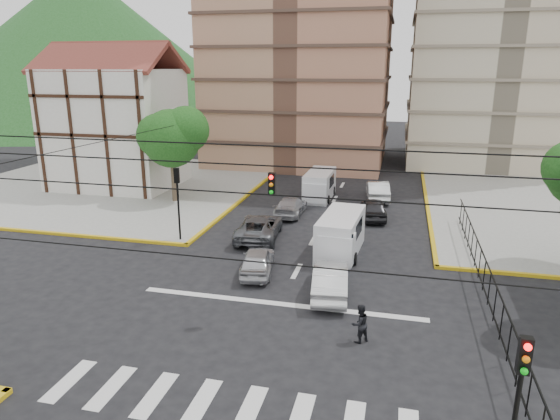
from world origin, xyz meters
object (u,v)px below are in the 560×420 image
(car_white_front_right, at_px, (330,280))
(van_right_lane, at_px, (340,236))
(traffic_light_se, at_px, (519,394))
(van_left_lane, at_px, (319,186))
(car_silver_front_left, at_px, (258,261))
(pedestrian_crosswalk, at_px, (360,324))
(traffic_light_nw, at_px, (178,192))

(car_white_front_right, bearing_deg, van_right_lane, -94.33)
(traffic_light_se, distance_m, van_left_lane, 29.03)
(car_silver_front_left, relative_size, pedestrian_crosswalk, 2.55)
(car_silver_front_left, bearing_deg, car_white_front_right, 148.36)
(traffic_light_se, height_order, van_left_lane, traffic_light_se)
(traffic_light_se, xyz_separation_m, pedestrian_crosswalk, (-4.05, 6.64, -2.34))
(van_right_lane, distance_m, car_white_front_right, 5.22)
(van_left_lane, relative_size, car_white_front_right, 1.09)
(traffic_light_se, relative_size, van_left_lane, 0.90)
(traffic_light_nw, bearing_deg, van_right_lane, 0.67)
(pedestrian_crosswalk, bearing_deg, van_right_lane, -120.20)
(van_right_lane, distance_m, car_silver_front_left, 5.23)
(car_white_front_right, bearing_deg, car_silver_front_left, -28.70)
(traffic_light_nw, bearing_deg, car_silver_front_left, -30.53)
(traffic_light_se, distance_m, pedestrian_crosswalk, 8.12)
(traffic_light_se, distance_m, car_silver_front_left, 15.73)
(traffic_light_se, relative_size, pedestrian_crosswalk, 2.84)
(traffic_light_nw, height_order, van_left_lane, traffic_light_nw)
(van_left_lane, bearing_deg, car_silver_front_left, -91.43)
(traffic_light_se, relative_size, car_silver_front_left, 1.11)
(van_right_lane, relative_size, van_left_lane, 1.06)
(traffic_light_nw, bearing_deg, van_left_lane, 61.20)
(traffic_light_se, distance_m, van_right_lane, 16.91)
(car_white_front_right, height_order, pedestrian_crosswalk, pedestrian_crosswalk)
(car_silver_front_left, bearing_deg, traffic_light_se, 119.22)
(traffic_light_se, relative_size, van_right_lane, 0.85)
(car_silver_front_left, height_order, car_white_front_right, car_white_front_right)
(van_left_lane, relative_size, pedestrian_crosswalk, 3.16)
(traffic_light_se, distance_m, car_white_front_right, 12.20)
(car_silver_front_left, height_order, pedestrian_crosswalk, pedestrian_crosswalk)
(van_left_lane, bearing_deg, pedestrian_crosswalk, -75.47)
(traffic_light_nw, height_order, pedestrian_crosswalk, traffic_light_nw)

